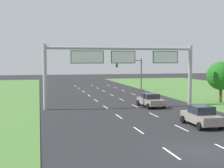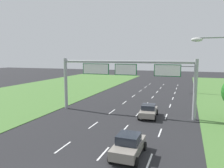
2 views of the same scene
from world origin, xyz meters
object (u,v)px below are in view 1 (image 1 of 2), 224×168
Objects in this scene: sign_gantry at (122,63)px; roadside_tree_mid at (221,76)px; car_lead_silver at (150,100)px; traffic_light_mast at (131,68)px; car_near_red at (201,116)px.

sign_gantry reaches higher than roadside_tree_mid.
traffic_light_mast is (3.58, 19.79, 3.10)m from car_lead_silver.
traffic_light_mast is 19.60m from roadside_tree_mid.
car_near_red is 0.95× the size of car_lead_silver.
car_near_red is 0.23× the size of sign_gantry.
roadside_tree_mid is at bearing -72.08° from traffic_light_mast.
car_lead_silver is 5.30m from sign_gantry.
sign_gantry reaches higher than car_near_red.
traffic_light_mast is (3.20, 30.49, 3.06)m from car_near_red.
roadside_tree_mid is at bearing 3.39° from car_lead_silver.
car_lead_silver is at bearing -10.71° from sign_gantry.
roadside_tree_mid is (12.78, 0.55, -1.61)m from sign_gantry.
car_near_red is 30.81m from traffic_light_mast.
car_near_red is at bearing -72.54° from sign_gantry.
traffic_light_mast reaches higher than car_lead_silver.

